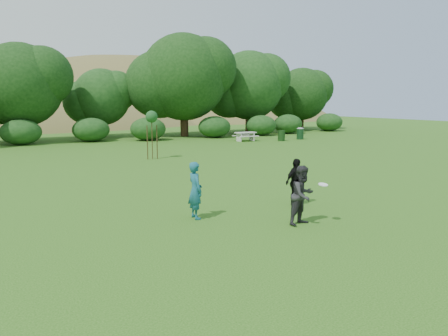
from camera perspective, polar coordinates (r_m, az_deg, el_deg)
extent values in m
plane|color=#19470C|center=(13.14, 6.58, -6.51)|extent=(120.00, 120.00, 0.00)
imported|color=#175567|center=(12.86, -3.77, -2.93)|extent=(0.44, 0.64, 1.69)
imported|color=#28272A|center=(12.42, 10.25, -3.51)|extent=(0.93, 0.79, 1.68)
imported|color=black|center=(14.65, 9.32, -1.82)|extent=(0.98, 0.57, 1.57)
cylinder|color=#163513|center=(37.55, 7.52, 4.22)|extent=(0.60, 0.60, 0.90)
cylinder|color=white|center=(12.51, 12.83, -2.13)|extent=(0.27, 0.27, 0.07)
cylinder|color=#3D2E18|center=(26.07, -9.37, 3.89)|extent=(0.05, 0.05, 2.50)
sphere|color=#1B4C1E|center=(25.99, -9.44, 6.64)|extent=(0.70, 0.70, 0.70)
cylinder|color=#3C2D17|center=(25.99, -9.98, 3.31)|extent=(0.06, 0.06, 2.00)
cylinder|color=#3D2E18|center=(26.20, -8.74, 3.39)|extent=(0.06, 0.06, 2.00)
cube|color=beige|center=(37.04, 2.83, 4.64)|extent=(1.80, 0.75, 0.08)
cube|color=#BBB7AE|center=(36.72, 1.97, 4.01)|extent=(0.10, 0.70, 0.68)
cube|color=beige|center=(37.42, 3.67, 4.09)|extent=(0.10, 0.70, 0.68)
cube|color=silver|center=(36.56, 3.34, 4.14)|extent=(1.80, 0.28, 0.06)
cube|color=beige|center=(37.56, 2.33, 4.28)|extent=(1.80, 0.28, 0.06)
cylinder|color=#133419|center=(39.28, 9.91, 4.37)|extent=(0.60, 0.60, 0.90)
ellipsoid|color=#9A9A9A|center=(39.25, 9.93, 5.10)|extent=(0.60, 0.60, 0.20)
ellipsoid|color=olive|center=(88.47, -11.13, -2.83)|extent=(100.00, 64.00, 52.00)
ellipsoid|color=olive|center=(80.22, -1.72, 1.71)|extent=(60.00, 44.00, 24.00)
cylinder|color=#3A2616|center=(39.38, -24.76, 5.08)|extent=(0.68, 0.68, 2.80)
sphere|color=#194214|center=(39.34, -25.07, 9.81)|extent=(6.73, 6.73, 6.73)
cylinder|color=#3A2616|center=(42.56, -15.55, 5.45)|extent=(0.60, 0.60, 2.27)
sphere|color=#194214|center=(42.50, -15.70, 8.92)|extent=(5.22, 5.22, 5.22)
cylinder|color=#3A2616|center=(42.05, -5.21, 6.41)|extent=(0.76, 0.76, 3.32)
sphere|color=#194214|center=(42.06, -5.29, 11.73)|extent=(8.12, 8.12, 8.12)
cylinder|color=#3A2616|center=(46.81, 3.26, 6.47)|extent=(0.71, 0.71, 2.97)
sphere|color=#194214|center=(46.79, 3.30, 10.72)|extent=(7.19, 7.19, 7.19)
cylinder|color=#3A2616|center=(52.39, 10.04, 6.33)|extent=(0.62, 0.62, 2.45)
sphere|color=#194214|center=(52.35, 10.13, 9.49)|extent=(6.03, 6.03, 6.03)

